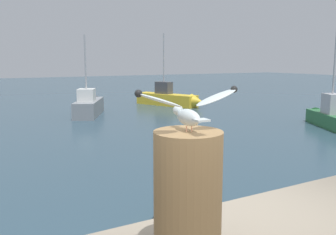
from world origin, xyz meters
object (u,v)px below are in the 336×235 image
Objects in this scene: boat_green at (327,115)px; boat_grey at (90,105)px; seagull at (188,109)px; channel_buoy at (172,199)px; mooring_post at (188,194)px; boat_yellow at (171,98)px.

boat_grey is at bearing 133.47° from boat_green.
boat_green reaches higher than seagull.
channel_buoy is (-10.73, -5.03, 0.00)m from boat_green.
mooring_post is 20.78m from boat_yellow.
seagull is 0.15× the size of boat_green.
boat_green reaches higher than mooring_post.
boat_grey is at bearing 78.47° from channel_buoy.
seagull is 15.33m from boat_green.
boat_yellow is at bearing 104.14° from boat_green.
mooring_post is 0.53m from seagull.
boat_yellow reaches higher than channel_buoy.
seagull is at bearing -105.29° from boat_grey.
boat_yellow is 16.80m from channel_buoy.
boat_grey is 0.84× the size of boat_yellow.
seagull is 0.52× the size of channel_buoy.
seagull reaches higher than mooring_post.
boat_green is (2.41, -9.56, 0.01)m from boat_yellow.
boat_grey is 5.69m from boat_yellow.
boat_yellow reaches higher than mooring_post.
mooring_post is at bearing -119.48° from boat_yellow.
mooring_post is 0.19× the size of boat_grey.
mooring_post is at bearing -146.10° from boat_green.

